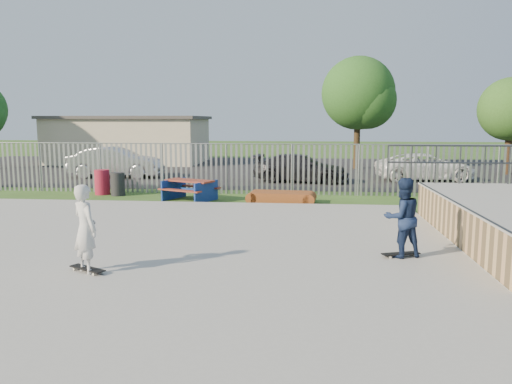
# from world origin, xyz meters

# --- Properties ---
(ground) EXTENTS (120.00, 120.00, 0.00)m
(ground) POSITION_xyz_m (0.00, 0.00, 0.00)
(ground) COLOR #32521C
(ground) RESTS_ON ground
(concrete_slab) EXTENTS (15.00, 12.00, 0.15)m
(concrete_slab) POSITION_xyz_m (0.00, 0.00, 0.07)
(concrete_slab) COLOR #9B9B96
(concrete_slab) RESTS_ON ground
(fence) EXTENTS (26.04, 16.02, 2.00)m
(fence) POSITION_xyz_m (1.00, 4.59, 1.00)
(fence) COLOR gray
(fence) RESTS_ON ground
(picnic_table) EXTENTS (2.24, 2.08, 0.76)m
(picnic_table) POSITION_xyz_m (-0.09, 7.24, 0.39)
(picnic_table) COLOR maroon
(picnic_table) RESTS_ON ground
(funbox) EXTENTS (2.11, 1.20, 0.40)m
(funbox) POSITION_xyz_m (3.30, 6.91, 0.20)
(funbox) COLOR brown
(funbox) RESTS_ON ground
(trash_bin_red) EXTENTS (0.59, 0.59, 0.98)m
(trash_bin_red) POSITION_xyz_m (-3.88, 8.34, 0.49)
(trash_bin_red) COLOR maroon
(trash_bin_red) RESTS_ON ground
(trash_bin_grey) EXTENTS (0.54, 0.54, 0.90)m
(trash_bin_grey) POSITION_xyz_m (-3.15, 8.11, 0.45)
(trash_bin_grey) COLOR black
(trash_bin_grey) RESTS_ON ground
(parking_lot) EXTENTS (40.00, 18.00, 0.02)m
(parking_lot) POSITION_xyz_m (0.00, 19.00, 0.01)
(parking_lot) COLOR black
(parking_lot) RESTS_ON ground
(car_silver) EXTENTS (4.74, 1.81, 1.54)m
(car_silver) POSITION_xyz_m (-5.51, 14.02, 0.79)
(car_silver) COLOR silver
(car_silver) RESTS_ON parking_lot
(car_dark) EXTENTS (4.73, 2.46, 1.31)m
(car_dark) POSITION_xyz_m (3.93, 13.03, 0.67)
(car_dark) COLOR black
(car_dark) RESTS_ON parking_lot
(car_white) EXTENTS (4.91, 2.68, 1.30)m
(car_white) POSITION_xyz_m (9.95, 14.25, 0.67)
(car_white) COLOR white
(car_white) RESTS_ON parking_lot
(building) EXTENTS (10.40, 6.40, 3.20)m
(building) POSITION_xyz_m (-8.00, 23.00, 1.61)
(building) COLOR beige
(building) RESTS_ON ground
(tree_mid) EXTENTS (4.33, 4.33, 6.68)m
(tree_mid) POSITION_xyz_m (7.21, 20.02, 4.50)
(tree_mid) COLOR #3C2C18
(tree_mid) RESTS_ON ground
(tree_right) EXTENTS (3.37, 3.37, 5.19)m
(tree_right) POSITION_xyz_m (14.99, 17.50, 3.49)
(tree_right) COLOR #3E2A19
(tree_right) RESTS_ON ground
(skateboard_a) EXTENTS (0.82, 0.46, 0.08)m
(skateboard_a) POSITION_xyz_m (6.11, -0.40, 0.19)
(skateboard_a) COLOR black
(skateboard_a) RESTS_ON concrete_slab
(skateboard_b) EXTENTS (0.80, 0.55, 0.08)m
(skateboard_b) POSITION_xyz_m (0.15, -2.03, 0.19)
(skateboard_b) COLOR black
(skateboard_b) RESTS_ON concrete_slab
(skater_navy) EXTENTS (0.95, 0.85, 1.63)m
(skater_navy) POSITION_xyz_m (6.11, -0.40, 0.96)
(skater_navy) COLOR #152344
(skater_navy) RESTS_ON concrete_slab
(skater_white) EXTENTS (0.71, 0.67, 1.63)m
(skater_white) POSITION_xyz_m (0.15, -2.03, 0.96)
(skater_white) COLOR silver
(skater_white) RESTS_ON concrete_slab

